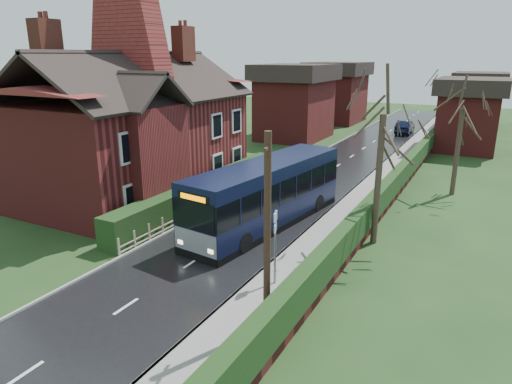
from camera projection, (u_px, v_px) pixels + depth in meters
The scene contains 18 objects.
ground at pixel (217, 246), 21.18m from camera, with size 140.00×140.00×0.00m, color #2B4A20.
road at pixel (299, 191), 29.66m from camera, with size 6.00×100.00×0.02m, color black.
pavement at pixel (364, 200), 27.76m from camera, with size 2.50×100.00×0.14m, color slate.
kerb_right at pixel (345, 197), 28.29m from camera, with size 0.12×100.00×0.14m, color gray.
kerb_left at pixel (258, 185), 31.00m from camera, with size 0.12×100.00×0.10m, color gray.
front_hedge at pixel (206, 191), 26.92m from camera, with size 1.20×16.00×1.60m, color #183313.
picket_fence at pixel (217, 199), 26.69m from camera, with size 0.10×16.00×0.90m, color gray, non-canonical shape.
right_wall_hedge at pixel (391, 188), 26.79m from camera, with size 0.60×50.00×1.80m.
brick_house at pixel (136, 126), 27.84m from camera, with size 9.30×14.60×10.30m.
bus at pixel (267, 195), 23.39m from camera, with size 3.96×11.20×3.33m.
car_silver at pixel (228, 195), 26.40m from camera, with size 1.77×4.40×1.50m, color #AAA9AE.
car_green at pixel (207, 202), 25.31m from camera, with size 1.93×4.76×1.38m, color black.
car_distant at pixel (405, 127), 51.14m from camera, with size 1.55×4.45×1.47m, color black.
bus_stop_sign at pixel (275, 237), 16.97m from camera, with size 0.20×0.46×3.05m.
telegraph_pole at pixel (267, 236), 13.75m from camera, with size 0.29×0.82×6.48m.
tree_right_near at pixel (384, 105), 19.73m from camera, with size 4.00×4.00×8.64m.
tree_right_far at pixel (464, 102), 27.35m from camera, with size 4.03×4.03×7.78m.
tree_house_side at pixel (192, 71), 33.15m from camera, with size 4.34×4.34×9.86m.
Camera 1 is at (10.67, -16.47, 8.55)m, focal length 32.00 mm.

